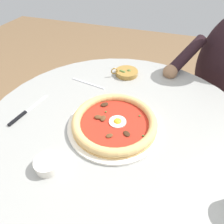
% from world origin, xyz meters
% --- Properties ---
extents(ground_plane, '(6.00, 6.00, 0.02)m').
position_xyz_m(ground_plane, '(0.00, 0.00, -0.01)').
color(ground_plane, brown).
extents(dining_table, '(1.01, 1.01, 0.72)m').
position_xyz_m(dining_table, '(0.00, 0.00, 0.59)').
color(dining_table, '#999993').
rests_on(dining_table, ground).
extents(pizza_on_plate, '(0.33, 0.33, 0.04)m').
position_xyz_m(pizza_on_plate, '(0.01, 0.02, 0.74)').
color(pizza_on_plate, white).
rests_on(pizza_on_plate, dining_table).
extents(steak_knife, '(0.04, 0.20, 0.01)m').
position_xyz_m(steak_knife, '(0.36, 0.07, 0.73)').
color(steak_knife, silver).
rests_on(steak_knife, dining_table).
extents(ramekin_capers, '(0.08, 0.08, 0.03)m').
position_xyz_m(ramekin_capers, '(0.14, 0.24, 0.74)').
color(ramekin_capers, white).
rests_on(ramekin_capers, dining_table).
extents(olive_pan, '(0.12, 0.11, 0.05)m').
position_xyz_m(olive_pan, '(0.06, -0.33, 0.73)').
color(olive_pan, olive).
rests_on(olive_pan, dining_table).
extents(fork_utensil, '(0.17, 0.04, 0.00)m').
position_xyz_m(fork_utensil, '(0.21, -0.20, 0.72)').
color(fork_utensil, '#BCBCC1').
rests_on(fork_utensil, dining_table).
extents(diner_person, '(0.54, 0.43, 1.17)m').
position_xyz_m(diner_person, '(-0.42, -0.57, 0.51)').
color(diner_person, '#282833').
rests_on(diner_person, ground).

